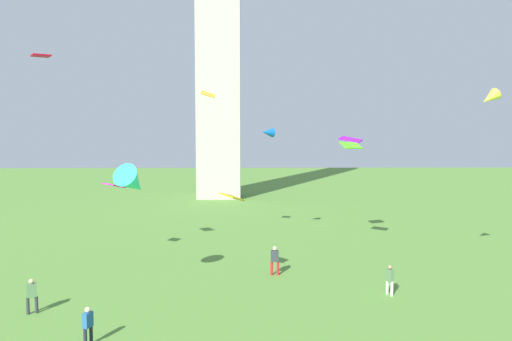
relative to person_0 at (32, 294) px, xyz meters
name	(u,v)px	position (x,y,z in m)	size (l,w,h in m)	color
person_0	(32,294)	(0.00, 0.00, 0.00)	(0.52, 0.43, 1.74)	#2D3338
person_1	(390,278)	(18.35, 2.28, -0.04)	(0.40, 0.50, 1.66)	silver
person_2	(275,259)	(12.30, 6.11, 0.05)	(0.56, 0.29, 1.82)	red
person_3	(88,324)	(3.91, -3.60, -0.06)	(0.38, 0.48, 1.63)	#1E2333
kite_flying_0	(351,139)	(17.97, 10.65, 7.46)	(1.83, 1.60, 0.51)	#9012E9
kite_flying_1	(267,132)	(12.25, 15.18, 7.99)	(1.32, 1.22, 0.80)	blue
kite_flying_2	(490,98)	(24.73, 4.60, 9.93)	(1.39, 1.05, 1.13)	yellow
kite_flying_3	(232,197)	(9.72, 3.35, 4.32)	(1.45, 1.65, 0.60)	gold
kite_flying_4	(351,145)	(18.94, 14.82, 6.95)	(1.85, 1.56, 0.57)	#4EC720
kite_flying_5	(114,185)	(1.29, 10.14, 4.26)	(1.44, 1.69, 0.49)	#CF19A5
kite_flying_6	(133,183)	(4.32, 3.02, 5.17)	(2.01, 2.65, 2.16)	#26F0BD
kite_flying_7	(41,56)	(-1.23, 4.85, 12.30)	(1.54, 1.70, 0.17)	#BA0620
kite_flying_8	(208,94)	(7.66, 13.14, 10.84)	(1.06, 0.84, 0.67)	gold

